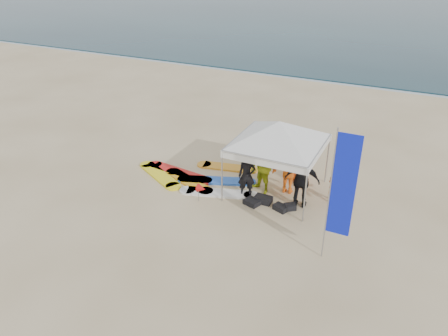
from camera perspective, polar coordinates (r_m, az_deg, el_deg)
The scene contains 14 objects.
ground at distance 13.15m, azimuth -8.31°, elevation -8.65°, with size 120.00×120.00×0.00m, color beige.
ocean at distance 69.37m, azimuth 21.61°, elevation 19.32°, with size 160.00×84.00×0.08m, color #0C2633.
shoreline_foam at distance 28.63m, azimuth 12.34°, elevation 11.23°, with size 160.00×1.20×0.01m, color silver.
person_black_a at distance 14.52m, azimuth 2.99°, elevation -0.99°, with size 0.57×0.38×1.57m, color black.
person_yellow at distance 14.76m, azimuth 4.98°, elevation -0.02°, with size 0.88×0.69×1.82m, color #AAB91A.
person_orange_a at distance 14.86m, azimuth 8.52°, elevation -0.01°, with size 1.18×0.68×1.83m, color orange.
person_black_b at distance 14.07m, azimuth 10.16°, elevation -1.60°, with size 1.12×0.47×1.92m, color black.
person_orange_b at distance 15.68m, azimuth 9.65°, elevation 1.39°, with size 0.88×0.57×1.80m, color #D04512.
person_seated at distance 14.82m, azimuth 14.01°, elevation -2.60°, with size 0.87×0.28×0.94m, color red.
canopy_tent at distance 14.15m, azimuth 7.28°, elevation 6.02°, with size 3.92×3.92×2.96m.
feather_flag at distance 11.26m, azimuth 15.16°, elevation -2.49°, with size 0.64×0.04×3.81m.
marker_pennant at distance 14.33m, azimuth -2.97°, elevation -2.71°, with size 0.28×0.28×0.64m.
gear_pile at distance 14.38m, azimuth 5.75°, elevation -4.58°, with size 1.75×0.72×0.22m.
surfboard_spread at distance 15.92m, azimuth -3.43°, elevation -1.35°, with size 4.73×2.90×0.07m.
Camera 1 is at (6.25, -8.66, 7.68)m, focal length 35.00 mm.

